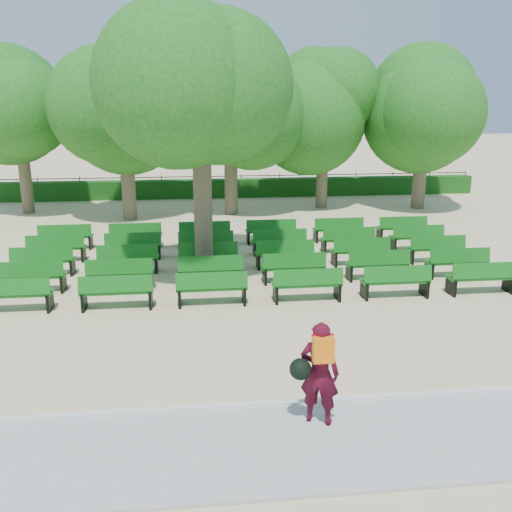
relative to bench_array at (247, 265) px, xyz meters
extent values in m
plane|color=#D1B68A|center=(-0.03, -1.60, -0.09)|extent=(120.00, 120.00, 0.00)
cube|color=#ACADA8|center=(-0.03, -9.00, -0.06)|extent=(30.00, 2.20, 0.06)
cube|color=silver|center=(-0.03, -7.85, -0.04)|extent=(30.00, 0.12, 0.10)
cube|color=#175115|center=(-0.03, 12.40, 0.36)|extent=(26.00, 0.70, 0.90)
cube|color=#116517|center=(0.00, 0.01, 0.34)|extent=(1.73, 0.52, 0.06)
cube|color=#116517|center=(0.00, -0.19, 0.58)|extent=(1.72, 0.17, 0.40)
cylinder|color=brown|center=(-1.27, -0.54, 1.52)|extent=(0.51, 0.51, 3.22)
ellipsoid|color=#22691C|center=(-1.27, -0.54, 4.43)|extent=(4.73, 4.73, 4.26)
imported|color=#410918|center=(0.25, -8.44, 0.79)|extent=(0.71, 0.61, 1.65)
cube|color=orange|center=(0.25, -8.62, 1.27)|extent=(0.31, 0.15, 0.38)
sphere|color=black|center=(-0.05, -8.49, 0.90)|extent=(0.33, 0.33, 0.33)
camera|label=1|loc=(-1.59, -16.08, 4.83)|focal=40.00mm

